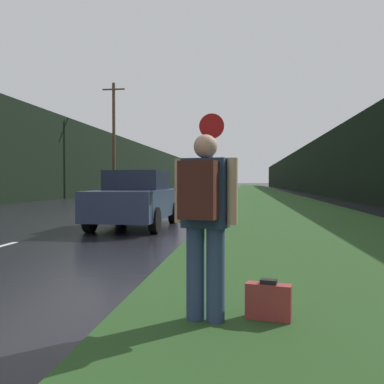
{
  "coord_description": "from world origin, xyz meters",
  "views": [
    {
      "loc": [
        4.76,
        -0.03,
        1.27
      ],
      "look_at": [
        2.7,
        15.58,
        0.86
      ],
      "focal_mm": 38.0,
      "sensor_mm": 36.0,
      "label": 1
    }
  ],
  "objects_px": {
    "stop_sign": "(212,161)",
    "suitcase": "(268,302)",
    "car_passing_near": "(136,199)",
    "car_passing_far": "(204,189)",
    "hitchhiker_with_backpack": "(204,215)",
    "delivery_truck": "(213,178)"
  },
  "relations": [
    {
      "from": "stop_sign",
      "to": "suitcase",
      "type": "height_order",
      "value": "stop_sign"
    },
    {
      "from": "car_passing_near",
      "to": "car_passing_far",
      "type": "height_order",
      "value": "car_passing_near"
    },
    {
      "from": "hitchhiker_with_backpack",
      "to": "car_passing_far",
      "type": "bearing_deg",
      "value": 107.62
    },
    {
      "from": "car_passing_near",
      "to": "stop_sign",
      "type": "bearing_deg",
      "value": 163.86
    },
    {
      "from": "hitchhiker_with_backpack",
      "to": "car_passing_far",
      "type": "xyz_separation_m",
      "value": [
        -2.65,
        25.84,
        -0.24
      ]
    },
    {
      "from": "stop_sign",
      "to": "car_passing_near",
      "type": "height_order",
      "value": "stop_sign"
    },
    {
      "from": "stop_sign",
      "to": "car_passing_far",
      "type": "bearing_deg",
      "value": 96.45
    },
    {
      "from": "stop_sign",
      "to": "car_passing_far",
      "type": "relative_size",
      "value": 0.75
    },
    {
      "from": "stop_sign",
      "to": "car_passing_near",
      "type": "bearing_deg",
      "value": 163.86
    },
    {
      "from": "suitcase",
      "to": "car_passing_near",
      "type": "distance_m",
      "value": 7.96
    },
    {
      "from": "hitchhiker_with_backpack",
      "to": "suitcase",
      "type": "bearing_deg",
      "value": 25.42
    },
    {
      "from": "hitchhiker_with_backpack",
      "to": "suitcase",
      "type": "height_order",
      "value": "hitchhiker_with_backpack"
    },
    {
      "from": "suitcase",
      "to": "car_passing_far",
      "type": "distance_m",
      "value": 25.91
    },
    {
      "from": "suitcase",
      "to": "car_passing_near",
      "type": "xyz_separation_m",
      "value": [
        -3.22,
        7.26,
        0.6
      ]
    },
    {
      "from": "suitcase",
      "to": "hitchhiker_with_backpack",
      "type": "bearing_deg",
      "value": -154.58
    },
    {
      "from": "suitcase",
      "to": "delivery_truck",
      "type": "distance_m",
      "value": 79.61
    },
    {
      "from": "delivery_truck",
      "to": "stop_sign",
      "type": "bearing_deg",
      "value": -85.56
    },
    {
      "from": "suitcase",
      "to": "car_passing_near",
      "type": "bearing_deg",
      "value": 125.72
    },
    {
      "from": "hitchhiker_with_backpack",
      "to": "car_passing_near",
      "type": "bearing_deg",
      "value": 121.48
    },
    {
      "from": "hitchhiker_with_backpack",
      "to": "suitcase",
      "type": "distance_m",
      "value": 0.99
    },
    {
      "from": "delivery_truck",
      "to": "car_passing_near",
      "type": "bearing_deg",
      "value": -87.23
    },
    {
      "from": "suitcase",
      "to": "car_passing_near",
      "type": "height_order",
      "value": "car_passing_near"
    }
  ]
}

